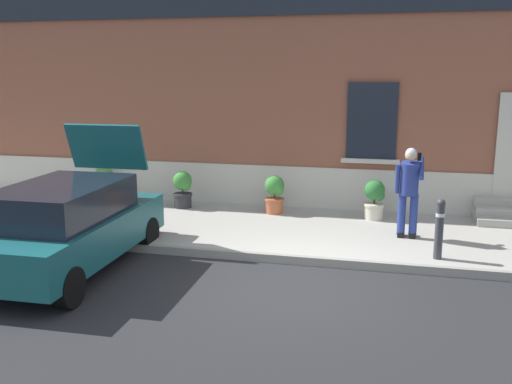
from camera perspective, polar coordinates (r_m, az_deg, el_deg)
The scene contains 11 objects.
ground_plane at distance 9.07m, azimuth 3.70°, elevation -9.18°, with size 80.00×80.00×0.00m, color #232326.
sidewalk at distance 11.68m, azimuth 6.06°, elevation -3.96°, with size 24.00×3.60×0.15m, color #99968E.
curb_edge at distance 9.92m, azimuth 4.64°, elevation -6.85°, with size 24.00×0.12×0.15m, color gray.
building_facade at distance 13.71m, azimuth 7.84°, elevation 13.80°, with size 24.00×1.52×7.50m.
hatchback_car_teal at distance 9.88m, azimuth -18.36°, elevation -3.12°, with size 1.84×4.09×2.34m.
bollard_near_person at distance 10.06m, azimuth 17.94°, elevation -3.34°, with size 0.15×0.15×1.04m.
person_on_phone at distance 11.04m, azimuth 15.13°, elevation 0.50°, with size 0.51×0.49×1.75m.
planter_olive at distance 14.55m, azimuth -14.98°, elevation 1.03°, with size 0.44×0.44×0.86m.
planter_charcoal at distance 13.33m, azimuth -7.36°, elevation 0.36°, with size 0.44×0.44×0.86m.
planter_terracotta at distance 12.70m, azimuth 1.90°, elevation -0.13°, with size 0.44×0.44×0.86m.
planter_cream at distance 12.44m, azimuth 11.84°, elevation -0.64°, with size 0.44×0.44×0.86m.
Camera 1 is at (1.40, -8.34, 3.28)m, focal length 39.81 mm.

